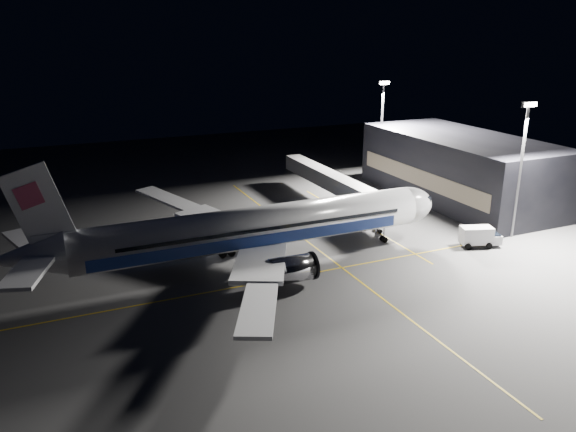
# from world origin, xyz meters

# --- Properties ---
(ground) EXTENTS (200.00, 200.00, 0.00)m
(ground) POSITION_xyz_m (0.00, 0.00, 0.00)
(ground) COLOR #4C4C4F
(ground) RESTS_ON ground
(guide_line_main) EXTENTS (0.25, 80.00, 0.01)m
(guide_line_main) POSITION_xyz_m (10.00, 0.00, 0.01)
(guide_line_main) COLOR gold
(guide_line_main) RESTS_ON ground
(guide_line_cross) EXTENTS (70.00, 0.25, 0.01)m
(guide_line_cross) POSITION_xyz_m (0.00, -6.00, 0.01)
(guide_line_cross) COLOR gold
(guide_line_cross) RESTS_ON ground
(guide_line_side) EXTENTS (0.25, 40.00, 0.01)m
(guide_line_side) POSITION_xyz_m (22.00, 10.00, 0.01)
(guide_line_side) COLOR gold
(guide_line_side) RESTS_ON ground
(airliner) EXTENTS (61.48, 54.22, 16.64)m
(airliner) POSITION_xyz_m (-1.08, 0.00, 5.16)
(airliner) COLOR silver
(airliner) RESTS_ON ground
(terminal) EXTENTS (18.12, 40.00, 12.00)m
(terminal) POSITION_xyz_m (45.98, 14.00, 6.00)
(terminal) COLOR black
(terminal) RESTS_ON ground
(jet_bridge) EXTENTS (3.60, 34.40, 6.30)m
(jet_bridge) POSITION_xyz_m (22.00, 18.06, 4.58)
(jet_bridge) COLOR #B2B2B7
(jet_bridge) RESTS_ON ground
(floodlight_mast_north) EXTENTS (2.40, 0.68, 20.70)m
(floodlight_mast_north) POSITION_xyz_m (40.00, 31.99, 12.37)
(floodlight_mast_north) COLOR #59595E
(floodlight_mast_north) RESTS_ON ground
(floodlight_mast_south) EXTENTS (2.40, 0.67, 20.70)m
(floodlight_mast_south) POSITION_xyz_m (40.00, -6.01, 12.37)
(floodlight_mast_south) COLOR #59595E
(floodlight_mast_south) RESTS_ON ground
(service_truck) EXTENTS (6.31, 4.09, 3.01)m
(service_truck) POSITION_xyz_m (32.47, -7.17, 1.61)
(service_truck) COLOR silver
(service_truck) RESTS_ON ground
(baggage_tug) EXTENTS (2.64, 2.28, 1.68)m
(baggage_tug) POSITION_xyz_m (-4.08, 13.14, 0.77)
(baggage_tug) COLOR black
(baggage_tug) RESTS_ON ground
(safety_cone_a) EXTENTS (0.39, 0.39, 0.58)m
(safety_cone_a) POSITION_xyz_m (-7.64, 8.07, 0.29)
(safety_cone_a) COLOR #FF5B0A
(safety_cone_a) RESTS_ON ground
(safety_cone_b) EXTENTS (0.39, 0.39, 0.58)m
(safety_cone_b) POSITION_xyz_m (-3.95, 11.28, 0.29)
(safety_cone_b) COLOR #FF5B0A
(safety_cone_b) RESTS_ON ground
(safety_cone_c) EXTENTS (0.36, 0.36, 0.54)m
(safety_cone_c) POSITION_xyz_m (-6.87, 7.54, 0.27)
(safety_cone_c) COLOR #FF5B0A
(safety_cone_c) RESTS_ON ground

